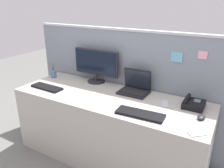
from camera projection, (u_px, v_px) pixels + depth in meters
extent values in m
plane|color=slate|center=(110.00, 156.00, 2.60)|extent=(10.00, 10.00, 0.00)
cube|color=#ADA89E|center=(110.00, 128.00, 2.47)|extent=(2.04, 0.73, 0.75)
cube|color=gray|center=(127.00, 89.00, 2.69)|extent=(2.47, 0.06, 1.36)
cube|color=#B7BAC1|center=(128.00, 30.00, 2.44)|extent=(2.47, 0.07, 0.02)
cube|color=pink|center=(203.00, 55.00, 2.11)|extent=(0.08, 0.01, 0.08)
cube|color=beige|center=(89.00, 55.00, 2.76)|extent=(0.10, 0.01, 0.08)
cube|color=#66ADD1|center=(177.00, 57.00, 2.23)|extent=(0.12, 0.01, 0.10)
cylinder|color=#232328|center=(96.00, 81.00, 2.74)|extent=(0.21, 0.21, 0.02)
cylinder|color=#232328|center=(96.00, 77.00, 2.72)|extent=(0.04, 0.04, 0.09)
cube|color=#232328|center=(96.00, 62.00, 2.67)|extent=(0.58, 0.03, 0.30)
cube|color=black|center=(95.00, 63.00, 2.65)|extent=(0.55, 0.01, 0.27)
cube|color=black|center=(133.00, 92.00, 2.41)|extent=(0.31, 0.23, 0.02)
cube|color=black|center=(134.00, 91.00, 2.41)|extent=(0.27, 0.16, 0.00)
cube|color=black|center=(138.00, 79.00, 2.44)|extent=(0.31, 0.05, 0.23)
cube|color=black|center=(137.00, 79.00, 2.44)|extent=(0.28, 0.04, 0.21)
cube|color=black|center=(194.00, 104.00, 2.09)|extent=(0.19, 0.20, 0.06)
cube|color=#4C6B5B|center=(197.00, 101.00, 2.09)|extent=(0.06, 0.07, 0.01)
cylinder|color=black|center=(187.00, 98.00, 2.11)|extent=(0.04, 0.18, 0.04)
cube|color=black|center=(140.00, 114.00, 1.96)|extent=(0.43, 0.17, 0.02)
cube|color=black|center=(47.00, 87.00, 2.54)|extent=(0.39, 0.14, 0.02)
ellipsoid|color=#232328|center=(201.00, 117.00, 1.90)|extent=(0.08, 0.11, 0.03)
cylinder|color=#4C7093|center=(54.00, 74.00, 2.88)|extent=(0.07, 0.07, 0.09)
cylinder|color=red|center=(53.00, 70.00, 2.86)|extent=(0.02, 0.01, 0.14)
cylinder|color=blue|center=(53.00, 69.00, 2.87)|extent=(0.03, 0.01, 0.15)
cylinder|color=#238438|center=(54.00, 69.00, 2.86)|extent=(0.02, 0.01, 0.15)
cube|color=#B7BAC1|center=(165.00, 104.00, 2.16)|extent=(0.10, 0.16, 0.01)
cube|color=silver|center=(197.00, 133.00, 1.69)|extent=(0.14, 0.14, 0.01)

